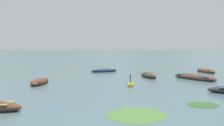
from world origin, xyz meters
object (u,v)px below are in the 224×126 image
object	(u,v)px
rowboat_4	(206,71)
rowboat_8	(104,70)
rowboat_9	(148,75)
rowboat_2	(40,82)
mooring_buoy	(130,85)
rowboat_11	(194,77)

from	to	relation	value
rowboat_4	rowboat_8	xyz separation A→B (m)	(-11.98, -0.38, -0.02)
rowboat_4	rowboat_9	size ratio (longest dim) A/B	1.05
rowboat_2	rowboat_9	bearing A→B (deg)	30.33
mooring_buoy	rowboat_9	bearing A→B (deg)	74.43
rowboat_4	rowboat_8	size ratio (longest dim) A/B	1.01
rowboat_4	rowboat_11	size ratio (longest dim) A/B	0.80
rowboat_9	rowboat_11	xyz separation A→B (m)	(4.05, -1.20, 0.01)
mooring_buoy	rowboat_8	bearing A→B (deg)	106.75
rowboat_2	rowboat_9	size ratio (longest dim) A/B	0.96
rowboat_9	rowboat_11	distance (m)	4.22
rowboat_2	rowboat_11	distance (m)	13.43
rowboat_4	rowboat_11	world-z (taller)	rowboat_11
rowboat_8	rowboat_11	world-z (taller)	rowboat_11
rowboat_8	mooring_buoy	bearing A→B (deg)	-73.25
rowboat_4	mooring_buoy	size ratio (longest dim) A/B	3.21
rowboat_11	rowboat_8	bearing A→B (deg)	145.57
rowboat_4	rowboat_9	xyz separation A→B (m)	(-7.01, -5.37, -0.01)
rowboat_2	rowboat_4	world-z (taller)	rowboat_4
rowboat_8	rowboat_11	size ratio (longest dim) A/B	0.79
rowboat_2	rowboat_8	world-z (taller)	rowboat_8
rowboat_4	rowboat_11	xyz separation A→B (m)	(-2.96, -6.57, 0.00)
rowboat_2	mooring_buoy	world-z (taller)	mooring_buoy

